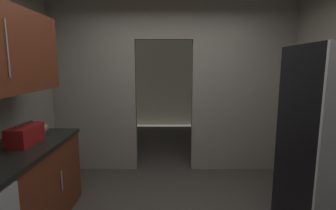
% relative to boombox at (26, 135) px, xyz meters
% --- Properties ---
extents(kitchen_partition, '(3.77, 0.12, 2.72)m').
position_rel_boombox_xyz_m(kitchen_partition, '(1.55, 1.53, 0.43)').
color(kitchen_partition, '#9E998C').
rests_on(kitchen_partition, ground).
extents(adjoining_room_shell, '(3.77, 3.17, 2.72)m').
position_rel_boombox_xyz_m(adjoining_room_shell, '(1.51, 3.68, 0.36)').
color(adjoining_room_shell, gray).
rests_on(adjoining_room_shell, ground).
extents(lower_cabinet_run, '(0.69, 2.07, 0.90)m').
position_rel_boombox_xyz_m(lower_cabinet_run, '(-0.03, -0.39, -0.54)').
color(lower_cabinet_run, maroon).
rests_on(lower_cabinet_run, ground).
extents(boombox, '(0.21, 0.41, 0.22)m').
position_rel_boombox_xyz_m(boombox, '(0.00, 0.00, 0.00)').
color(boombox, maroon).
rests_on(boombox, lower_cabinet_run).
extents(book_stack, '(0.13, 0.15, 0.10)m').
position_rel_boombox_xyz_m(book_stack, '(-0.03, 0.38, -0.05)').
color(book_stack, '#388C47').
rests_on(book_stack, lower_cabinet_run).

